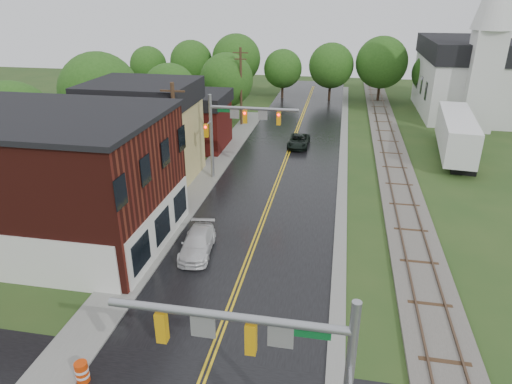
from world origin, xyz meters
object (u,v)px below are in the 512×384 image
(utility_pole_c, at_px, (241,86))
(suv_dark, at_px, (299,141))
(pickup_white, at_px, (197,243))
(tree_left_b, at_px, (101,95))
(semi_trailer, at_px, (456,133))
(traffic_signal_far, at_px, (236,123))
(brick_building, at_px, (50,179))
(church, at_px, (468,69))
(utility_pole_b, at_px, (176,142))
(tree_left_c, at_px, (171,92))
(construction_barrel, at_px, (82,372))
(traffic_signal_near, at_px, (276,356))
(tree_left_a, at_px, (14,128))
(tree_left_e, at_px, (228,81))

(utility_pole_c, bearing_deg, suv_dark, -43.12)
(suv_dark, xyz_separation_m, pickup_white, (-4.00, -21.95, 0.03))
(utility_pole_c, distance_m, tree_left_b, 16.42)
(suv_dark, distance_m, semi_trailer, 15.15)
(traffic_signal_far, relative_size, tree_left_b, 0.76)
(brick_building, xyz_separation_m, tree_left_b, (-5.36, 16.90, 1.57))
(church, relative_size, utility_pole_b, 2.22)
(utility_pole_c, xyz_separation_m, tree_left_c, (-7.05, -4.10, -0.21))
(church, xyz_separation_m, construction_barrel, (-24.81, -49.42, -5.35))
(utility_pole_b, distance_m, semi_trailer, 27.16)
(brick_building, relative_size, church, 0.71)
(tree_left_c, bearing_deg, church, 22.24)
(brick_building, xyz_separation_m, semi_trailer, (28.34, 21.79, -1.80))
(traffic_signal_near, xyz_separation_m, pickup_white, (-6.67, 12.93, -4.33))
(tree_left_a, bearing_deg, suv_dark, 35.97)
(suv_dark, bearing_deg, tree_left_c, 169.80)
(tree_left_c, bearing_deg, suv_dark, -11.63)
(tree_left_c, bearing_deg, semi_trailer, -5.97)
(utility_pole_b, bearing_deg, tree_left_b, 138.14)
(pickup_white, bearing_deg, utility_pole_c, 90.81)
(utility_pole_c, relative_size, construction_barrel, 9.37)
(utility_pole_b, bearing_deg, tree_left_a, -179.55)
(church, distance_m, tree_left_e, 29.91)
(tree_left_c, relative_size, semi_trailer, 0.59)
(tree_left_c, distance_m, construction_barrel, 36.93)
(tree_left_c, height_order, suv_dark, tree_left_c)
(utility_pole_b, bearing_deg, semi_trailer, 33.14)
(utility_pole_c, relative_size, suv_dark, 2.05)
(brick_building, bearing_deg, tree_left_a, 136.87)
(brick_building, distance_m, semi_trailer, 35.79)
(traffic_signal_near, distance_m, traffic_signal_far, 25.94)
(pickup_white, bearing_deg, tree_left_e, 94.09)
(brick_building, distance_m, tree_left_a, 10.14)
(brick_building, bearing_deg, traffic_signal_near, -39.17)
(tree_left_b, xyz_separation_m, pickup_white, (14.65, -16.97, -5.08))
(tree_left_e, bearing_deg, utility_pole_b, -85.10)
(pickup_white, relative_size, construction_barrel, 4.60)
(traffic_signal_near, xyz_separation_m, utility_pole_c, (-10.27, 42.00, -0.25))
(brick_building, distance_m, utility_pole_c, 29.56)
(utility_pole_c, distance_m, suv_dark, 11.19)
(traffic_signal_near, bearing_deg, suv_dark, 94.38)
(utility_pole_c, xyz_separation_m, tree_left_b, (-11.05, -12.10, 1.00))
(brick_building, relative_size, traffic_signal_near, 1.95)
(construction_barrel, bearing_deg, church, 63.35)
(traffic_signal_near, height_order, construction_barrel, traffic_signal_near)
(utility_pole_b, relative_size, tree_left_e, 1.10)
(tree_left_a, relative_size, pickup_white, 1.96)
(utility_pole_b, distance_m, tree_left_b, 14.87)
(brick_building, relative_size, traffic_signal_far, 1.95)
(tree_left_a, xyz_separation_m, tree_left_b, (2.00, 10.00, 0.60))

